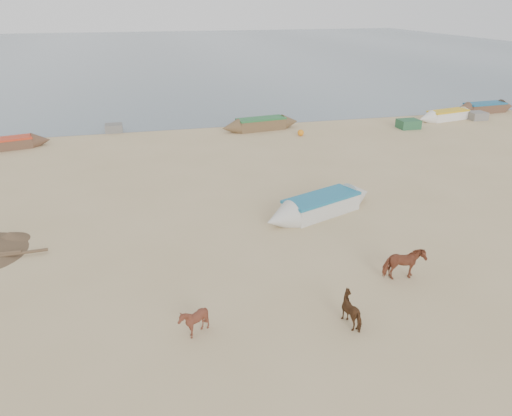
# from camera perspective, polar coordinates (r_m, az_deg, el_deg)

# --- Properties ---
(ground) EXTENTS (140.00, 140.00, 0.00)m
(ground) POSITION_cam_1_polar(r_m,az_deg,el_deg) (17.21, 3.31, -8.10)
(ground) COLOR tan
(ground) RESTS_ON ground
(sea) EXTENTS (160.00, 160.00, 0.00)m
(sea) POSITION_cam_1_polar(r_m,az_deg,el_deg) (96.56, -11.99, 17.11)
(sea) COLOR slate
(sea) RESTS_ON ground
(cow_adult) EXTENTS (1.40, 0.71, 1.15)m
(cow_adult) POSITION_cam_1_polar(r_m,az_deg,el_deg) (17.63, 16.53, -6.15)
(cow_adult) COLOR brown
(cow_adult) RESTS_ON ground
(calf_front) EXTENTS (0.96, 0.87, 0.95)m
(calf_front) POSITION_cam_1_polar(r_m,az_deg,el_deg) (14.46, -7.12, -12.69)
(calf_front) COLOR #56281B
(calf_front) RESTS_ON ground
(calf_right) EXTENTS (1.17, 1.21, 0.93)m
(calf_right) POSITION_cam_1_polar(r_m,az_deg,el_deg) (15.09, 11.17, -11.35)
(calf_right) COLOR #4E2F19
(calf_right) RESTS_ON ground
(near_canoe) EXTENTS (6.09, 3.53, 0.83)m
(near_canoe) POSITION_cam_1_polar(r_m,az_deg,el_deg) (22.22, 7.47, 0.36)
(near_canoe) COLOR beige
(near_canoe) RESTS_ON ground
(waterline_canoes) EXTENTS (55.70, 4.25, 0.90)m
(waterline_canoes) POSITION_cam_1_polar(r_m,az_deg,el_deg) (35.54, -9.51, 8.80)
(waterline_canoes) COLOR brown
(waterline_canoes) RESTS_ON ground
(beach_clutter) EXTENTS (45.56, 5.34, 0.64)m
(beach_clutter) POSITION_cam_1_polar(r_m,az_deg,el_deg) (35.73, 0.41, 9.00)
(beach_clutter) COLOR #2E6837
(beach_clutter) RESTS_ON ground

